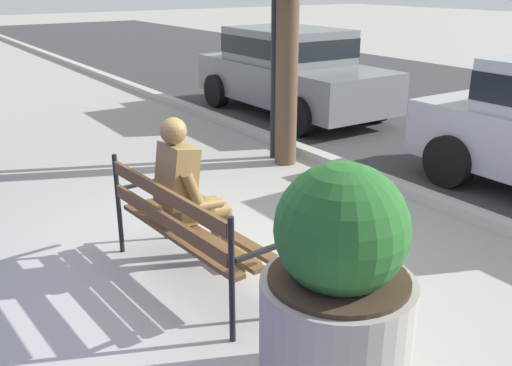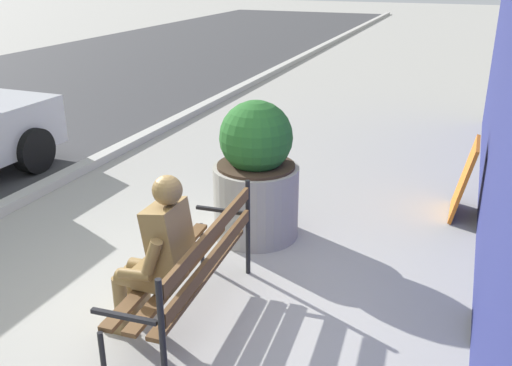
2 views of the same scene
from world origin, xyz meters
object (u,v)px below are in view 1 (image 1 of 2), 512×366
Objects in this scene: park_bench at (184,224)px; concrete_planter at (338,296)px; bronze_statue_seated at (194,196)px; parked_car_grey at (290,69)px.

park_bench is 1.23× the size of concrete_planter.
bronze_statue_seated is at bearing 177.39° from concrete_planter.
parked_car_grey is (-4.34, 4.38, 0.17)m from bronze_statue_seated.
bronze_statue_seated is 1.90m from concrete_planter.
concrete_planter reaches higher than bronze_statue_seated.
park_bench is at bearing -44.44° from bronze_statue_seated.
park_bench is 1.34× the size of bronze_statue_seated.
concrete_planter is (1.90, -0.09, 0.01)m from bronze_statue_seated.
bronze_statue_seated is 0.92× the size of concrete_planter.
parked_car_grey is (-4.56, 4.59, 0.30)m from park_bench.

